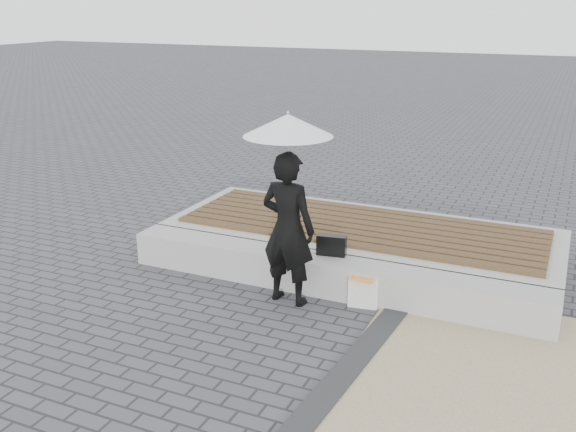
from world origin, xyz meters
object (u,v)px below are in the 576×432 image
Objects in this scene: seating_ledge at (327,275)px; handbag at (332,245)px; parasol at (288,125)px; canvas_tote at (364,292)px; woman at (288,229)px.

seating_ledge is 14.78× the size of handbag.
seating_ledge is 0.35m from handbag.
seating_ledge is 4.17× the size of parasol.
canvas_tote is (0.50, -0.21, -0.03)m from seating_ledge.
parasol is (0.00, -0.00, 1.13)m from woman.
woman reaches higher than seating_ledge.
woman is 4.96× the size of canvas_tote.
seating_ledge is at bearing -120.73° from woman.
woman is at bearing -174.09° from canvas_tote.
woman is 5.06× the size of handbag.
parasol is 1.99m from canvas_tote.
woman is at bearing -127.60° from handbag.
handbag reaches higher than canvas_tote.
canvas_tote is (0.81, 0.22, -0.68)m from woman.
parasol reaches higher than canvas_tote.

